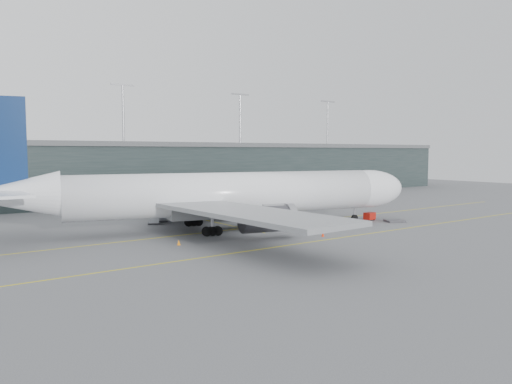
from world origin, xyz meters
TOP-DOWN VIEW (x-y plane):
  - ground at (0.00, 0.00)m, footprint 320.00×320.00m
  - taxiline_a at (0.00, -4.00)m, footprint 160.00×0.25m
  - taxiline_b at (0.00, -20.00)m, footprint 160.00×0.25m
  - taxiline_lead_main at (5.00, 20.00)m, footprint 0.25×60.00m
  - terminal at (-0.00, 58.00)m, footprint 240.00×36.00m
  - main_aircraft at (2.10, -3.05)m, footprint 72.04×66.47m
  - jet_bridge at (25.58, 24.87)m, footprint 17.07×46.40m
  - gse_cart at (29.44, -9.98)m, footprint 2.39×1.74m
  - baggage_dolly at (31.63, -14.00)m, footprint 4.02×3.69m
  - uld_a at (-5.09, 9.02)m, footprint 2.67×2.47m
  - uld_b at (-2.81, 11.01)m, footprint 2.54×2.18m
  - uld_c at (0.79, 10.48)m, footprint 2.15×1.80m
  - cone_nose at (34.49, -7.02)m, footprint 0.50×0.50m
  - cone_wing_stbd at (10.10, -17.72)m, footprint 0.46×0.46m
  - cone_wing_port at (11.27, 12.13)m, footprint 0.48×0.48m
  - cone_tail at (-10.63, -11.07)m, footprint 0.49×0.49m

SIDE VIEW (x-z plane):
  - ground at x=0.00m, z-range 0.00..0.00m
  - taxiline_a at x=0.00m, z-range 0.00..0.02m
  - taxiline_b at x=0.00m, z-range 0.00..0.02m
  - taxiline_lead_main at x=5.00m, z-range 0.00..0.02m
  - baggage_dolly at x=31.63m, z-range 0.03..0.36m
  - cone_wing_stbd at x=10.10m, z-range 0.00..0.73m
  - cone_wing_port at x=11.27m, z-range 0.00..0.77m
  - cone_tail at x=-10.63m, z-range 0.00..0.77m
  - cone_nose at x=34.49m, z-range 0.00..0.80m
  - gse_cart at x=29.44m, z-range 0.08..1.57m
  - uld_c at x=0.79m, z-range 0.05..1.85m
  - uld_a at x=-5.09m, z-range 0.05..2.01m
  - uld_b at x=-2.81m, z-range 0.05..2.11m
  - jet_bridge at x=25.58m, z-range 1.80..9.04m
  - main_aircraft at x=2.10m, z-range -4.48..15.94m
  - terminal at x=0.00m, z-range -6.88..22.12m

